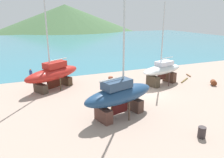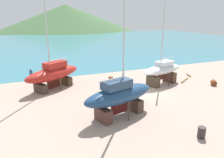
{
  "view_description": "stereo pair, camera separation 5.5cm",
  "coord_description": "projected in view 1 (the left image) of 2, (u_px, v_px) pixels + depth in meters",
  "views": [
    {
      "loc": [
        -12.46,
        -20.14,
        8.63
      ],
      "look_at": [
        -3.7,
        1.11,
        1.74
      ],
      "focal_mm": 34.87,
      "sensor_mm": 36.0,
      "label": 1
    },
    {
      "loc": [
        -12.41,
        -20.16,
        8.63
      ],
      "look_at": [
        -3.7,
        1.11,
        1.74
      ],
      "focal_mm": 34.87,
      "sensor_mm": 36.0,
      "label": 2
    }
  ],
  "objects": [
    {
      "name": "headland_hill",
      "position": [
        66.0,
        29.0,
        127.73
      ],
      "size": [
        147.7,
        147.7,
        27.91
      ],
      "primitive_type": "cone",
      "color": "#3F6039",
      "rests_on": "ground"
    },
    {
      "name": "worker",
      "position": [
        31.0,
        75.0,
        29.11
      ],
      "size": [
        0.38,
        0.5,
        1.63
      ],
      "rotation": [
        0.0,
        0.0,
        3.5
      ],
      "color": "#2A4C89",
      "rests_on": "ground"
    },
    {
      "name": "timber_long_aft",
      "position": [
        185.0,
        80.0,
        29.27
      ],
      "size": [
        2.3,
        1.58,
        0.1
      ],
      "primitive_type": "cube",
      "rotation": [
        0.0,
        0.0,
        0.58
      ],
      "color": "brown",
      "rests_on": "ground"
    },
    {
      "name": "barrel_blue_faded",
      "position": [
        214.0,
        83.0,
        27.37
      ],
      "size": [
        0.99,
        1.03,
        0.66
      ],
      "primitive_type": "cylinder",
      "rotation": [
        1.57,
        0.0,
        2.53
      ],
      "color": "brown",
      "rests_on": "ground"
    },
    {
      "name": "sea_water",
      "position": [
        66.0,
        44.0,
        66.07
      ],
      "size": [
        129.55,
        73.31,
        0.01
      ],
      "primitive_type": "cube",
      "color": "teal",
      "rests_on": "ground"
    },
    {
      "name": "timber_short_skew",
      "position": [
        188.0,
        75.0,
        31.57
      ],
      "size": [
        0.53,
        1.29,
        0.17
      ],
      "primitive_type": "cube",
      "rotation": [
        0.0,
        0.0,
        1.27
      ],
      "color": "#8B6042",
      "rests_on": "ground"
    },
    {
      "name": "barrel_tipped_center",
      "position": [
        111.0,
        80.0,
        28.06
      ],
      "size": [
        0.71,
        0.71,
        0.88
      ],
      "primitive_type": "cylinder",
      "rotation": [
        0.0,
        0.0,
        0.21
      ],
      "color": "brown",
      "rests_on": "ground"
    },
    {
      "name": "sailboat_far_slipway",
      "position": [
        162.0,
        70.0,
        27.42
      ],
      "size": [
        6.72,
        3.7,
        10.01
      ],
      "rotation": [
        0.0,
        0.0,
        3.4
      ],
      "color": "#463A2B",
      "rests_on": "ground"
    },
    {
      "name": "barrel_tipped_right",
      "position": [
        202.0,
        132.0,
        15.71
      ],
      "size": [
        0.67,
        0.67,
        0.84
      ],
      "primitive_type": "cylinder",
      "rotation": [
        0.0,
        0.0,
        1.36
      ],
      "color": "#322B2C",
      "rests_on": "ground"
    },
    {
      "name": "sailboat_large_starboard",
      "position": [
        53.0,
        74.0,
        25.77
      ],
      "size": [
        7.53,
        5.79,
        12.68
      ],
      "rotation": [
        0.0,
        0.0,
        3.69
      ],
      "color": "#43352B",
      "rests_on": "ground"
    },
    {
      "name": "ground_plane",
      "position": [
        157.0,
        99.0,
        22.89
      ],
      "size": [
        48.41,
        48.41,
        0.0
      ],
      "primitive_type": "plane",
      "color": "tan"
    },
    {
      "name": "sailboat_small_center",
      "position": [
        120.0,
        95.0,
        18.69
      ],
      "size": [
        7.41,
        4.03,
        11.98
      ],
      "rotation": [
        0.0,
        0.0,
        0.28
      ],
      "color": "#4B342B",
      "rests_on": "ground"
    }
  ]
}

